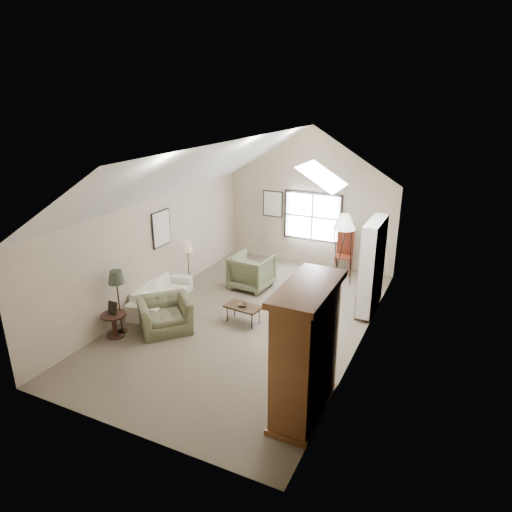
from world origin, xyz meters
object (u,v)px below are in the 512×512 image
at_px(side_chair, 344,253).
at_px(side_table, 115,325).
at_px(sofa, 161,294).
at_px(armchair_near, 165,315).
at_px(coffee_table, 243,314).
at_px(armoire, 306,352).
at_px(armchair_far, 252,271).

bearing_deg(side_chair, side_table, -128.65).
relative_size(sofa, armchair_near, 1.90).
distance_m(sofa, coffee_table, 2.15).
bearing_deg(armoire, coffee_table, 134.87).
xyz_separation_m(side_table, side_chair, (3.35, 5.55, 0.34)).
xyz_separation_m(armchair_far, side_chair, (1.87, 2.05, 0.14)).
bearing_deg(side_chair, armchair_near, -125.38).
xyz_separation_m(armchair_far, coffee_table, (0.67, -1.81, -0.25)).
height_order(armchair_near, coffee_table, armchair_near).
distance_m(sofa, armchair_near, 1.20).
xyz_separation_m(sofa, side_chair, (3.35, 3.95, 0.29)).
relative_size(armoire, armchair_far, 2.21).
height_order(sofa, armchair_far, armchair_far).
bearing_deg(side_table, armchair_near, 41.47).
height_order(sofa, armchair_near, armchair_near).
bearing_deg(side_table, side_chair, 58.90).
distance_m(armchair_near, coffee_table, 1.70).
bearing_deg(sofa, armchair_far, -48.99).
xyz_separation_m(sofa, armchair_near, (0.78, -0.91, 0.05)).
relative_size(sofa, coffee_table, 2.60).
relative_size(armoire, armchair_near, 2.03).
bearing_deg(side_table, armoire, -7.16).
distance_m(armchair_near, side_table, 1.05).
bearing_deg(sofa, side_chair, -51.39).
relative_size(armchair_far, side_table, 1.93).
height_order(sofa, coffee_table, sofa).
bearing_deg(sofa, armoire, -127.26).
bearing_deg(armchair_far, sofa, 55.98).
height_order(coffee_table, side_table, side_table).
height_order(armoire, armchair_far, armoire).
bearing_deg(armchair_near, armchair_far, 29.74).
bearing_deg(armchair_near, side_chair, 15.84).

